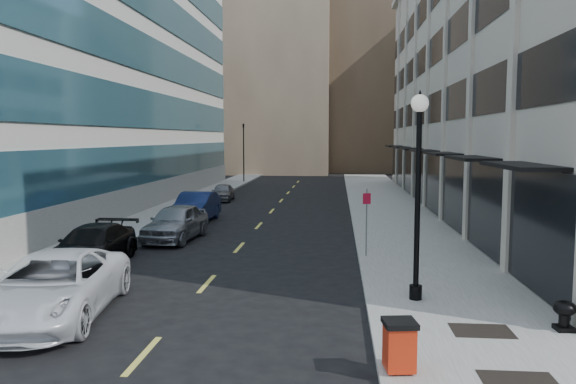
% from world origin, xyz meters
% --- Properties ---
extents(sidewalk_right, '(5.00, 80.00, 0.15)m').
position_xyz_m(sidewalk_right, '(7.50, 20.00, 0.07)').
color(sidewalk_right, gray).
rests_on(sidewalk_right, ground).
extents(sidewalk_left, '(3.00, 80.00, 0.15)m').
position_xyz_m(sidewalk_left, '(-6.50, 20.00, 0.07)').
color(sidewalk_left, gray).
rests_on(sidewalk_left, ground).
extents(building_right, '(15.30, 46.50, 18.25)m').
position_xyz_m(building_right, '(16.94, 26.99, 8.99)').
color(building_right, '#BEB3A0').
rests_on(building_right, ground).
extents(building_left, '(16.14, 46.00, 20.00)m').
position_xyz_m(building_left, '(-15.95, 27.00, 9.99)').
color(building_left, beige).
rests_on(building_left, ground).
extents(skyline_tan_near, '(14.00, 18.00, 28.00)m').
position_xyz_m(skyline_tan_near, '(-4.00, 68.00, 14.00)').
color(skyline_tan_near, '#9C8366').
rests_on(skyline_tan_near, ground).
extents(skyline_brown, '(12.00, 16.00, 34.00)m').
position_xyz_m(skyline_brown, '(8.00, 72.00, 17.00)').
color(skyline_brown, brown).
rests_on(skyline_brown, ground).
extents(skyline_tan_far, '(12.00, 14.00, 22.00)m').
position_xyz_m(skyline_tan_far, '(-14.00, 78.00, 11.00)').
color(skyline_tan_far, '#9C8366').
rests_on(skyline_tan_far, ground).
extents(skyline_stone, '(10.00, 14.00, 20.00)m').
position_xyz_m(skyline_stone, '(18.00, 66.00, 10.00)').
color(skyline_stone, '#BEB3A0').
rests_on(skyline_stone, ground).
extents(grate_mid, '(1.40, 1.00, 0.01)m').
position_xyz_m(grate_mid, '(7.60, 1.00, 0.15)').
color(grate_mid, black).
rests_on(grate_mid, sidewalk_right).
extents(grate_far, '(1.40, 1.00, 0.01)m').
position_xyz_m(grate_far, '(7.60, 3.80, 0.15)').
color(grate_far, black).
rests_on(grate_far, sidewalk_right).
extents(road_centerline, '(0.15, 68.20, 0.01)m').
position_xyz_m(road_centerline, '(0.00, 17.00, 0.01)').
color(road_centerline, '#D8CC4C').
rests_on(road_centerline, ground).
extents(traffic_signal, '(0.66, 0.66, 6.98)m').
position_xyz_m(traffic_signal, '(-5.50, 48.00, 5.72)').
color(traffic_signal, black).
rests_on(traffic_signal, ground).
extents(car_white_van, '(3.52, 6.33, 1.68)m').
position_xyz_m(car_white_van, '(-3.20, 4.30, 0.84)').
color(car_white_van, white).
rests_on(car_white_van, ground).
extents(car_black_pickup, '(2.12, 5.07, 1.46)m').
position_xyz_m(car_black_pickup, '(-4.80, 10.18, 0.73)').
color(car_black_pickup, black).
rests_on(car_black_pickup, ground).
extents(car_silver_sedan, '(2.31, 4.98, 1.65)m').
position_xyz_m(car_silver_sedan, '(-3.20, 15.48, 0.83)').
color(car_silver_sedan, gray).
rests_on(car_silver_sedan, ground).
extents(car_blue_sedan, '(1.84, 5.06, 1.66)m').
position_xyz_m(car_blue_sedan, '(-3.67, 21.00, 0.83)').
color(car_blue_sedan, '#131F4A').
rests_on(car_blue_sedan, ground).
extents(car_grey_sedan, '(1.73, 3.82, 1.27)m').
position_xyz_m(car_grey_sedan, '(-4.34, 31.54, 0.64)').
color(car_grey_sedan, slate).
rests_on(car_grey_sedan, ground).
extents(trash_bin, '(0.71, 0.75, 1.02)m').
position_xyz_m(trash_bin, '(5.40, 1.32, 0.70)').
color(trash_bin, red).
rests_on(trash_bin, sidewalk_right).
extents(lamppost, '(0.49, 0.49, 5.86)m').
position_xyz_m(lamppost, '(6.40, 6.33, 3.59)').
color(lamppost, black).
rests_on(lamppost, sidewalk_right).
extents(sign_post, '(0.30, 0.09, 2.60)m').
position_xyz_m(sign_post, '(5.30, 12.10, 1.81)').
color(sign_post, slate).
rests_on(sign_post, sidewalk_right).
extents(urn_planter, '(0.53, 0.53, 0.73)m').
position_xyz_m(urn_planter, '(9.54, 4.00, 0.59)').
color(urn_planter, black).
rests_on(urn_planter, sidewalk_right).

